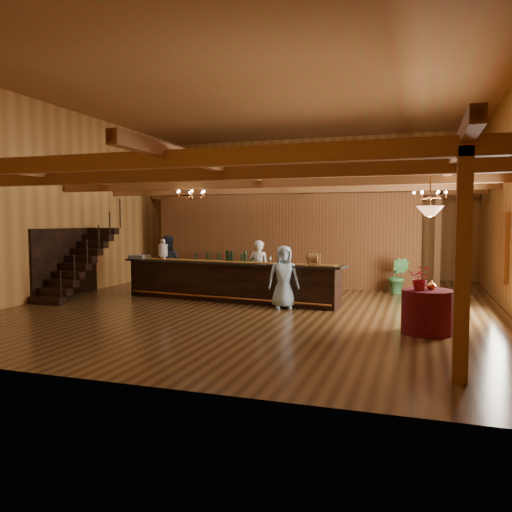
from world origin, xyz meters
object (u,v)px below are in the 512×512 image
(round_table, at_px, (427,312))
(chandelier_left, at_px, (191,194))
(pendant_lamp, at_px, (430,211))
(floor_plant, at_px, (398,276))
(staff_second, at_px, (167,265))
(tasting_bar, at_px, (229,281))
(guest, at_px, (284,277))
(chandelier_right, at_px, (430,195))
(raffle_drum, at_px, (313,258))
(bartender, at_px, (259,269))
(backbar_shelf, at_px, (230,273))
(beverage_dispenser, at_px, (163,249))

(round_table, bearing_deg, chandelier_left, 161.61)
(pendant_lamp, xyz_separation_m, floor_plant, (-0.76, 5.36, -1.85))
(floor_plant, bearing_deg, staff_second, -162.18)
(pendant_lamp, bearing_deg, tasting_bar, 154.01)
(guest, bearing_deg, tasting_bar, 139.59)
(chandelier_left, bearing_deg, guest, -3.67)
(chandelier_right, height_order, pendant_lamp, same)
(chandelier_left, xyz_separation_m, pendant_lamp, (6.05, -2.01, -0.54))
(round_table, relative_size, chandelier_right, 1.25)
(raffle_drum, bearing_deg, bartender, 149.71)
(raffle_drum, distance_m, chandelier_right, 3.35)
(tasting_bar, xyz_separation_m, guest, (1.76, -0.68, 0.24))
(chandelier_right, height_order, staff_second, chandelier_right)
(backbar_shelf, xyz_separation_m, floor_plant, (5.58, -0.31, 0.14))
(tasting_bar, relative_size, raffle_drum, 19.40)
(tasting_bar, xyz_separation_m, raffle_drum, (2.45, -0.35, 0.71))
(chandelier_right, distance_m, guest, 4.24)
(round_table, height_order, staff_second, staff_second)
(beverage_dispenser, relative_size, backbar_shelf, 0.21)
(backbar_shelf, xyz_separation_m, round_table, (6.34, -5.68, 0.02))
(tasting_bar, bearing_deg, backbar_shelf, 117.39)
(tasting_bar, xyz_separation_m, bartender, (0.66, 0.69, 0.28))
(tasting_bar, bearing_deg, bartender, 53.35)
(pendant_lamp, bearing_deg, beverage_dispenser, 158.89)
(chandelier_left, bearing_deg, raffle_drum, 2.71)
(bartender, distance_m, staff_second, 2.94)
(chandelier_left, bearing_deg, beverage_dispenser, 147.77)
(tasting_bar, distance_m, backbar_shelf, 3.37)
(round_table, distance_m, staff_second, 8.13)
(chandelier_right, xyz_separation_m, staff_second, (-7.50, 0.06, -1.99))
(round_table, xyz_separation_m, bartender, (-4.51, 3.21, 0.41))
(round_table, xyz_separation_m, chandelier_right, (0.05, 3.15, 2.44))
(raffle_drum, relative_size, pendant_lamp, 0.38)
(raffle_drum, relative_size, chandelier_right, 0.42)
(tasting_bar, distance_m, floor_plant, 5.24)
(raffle_drum, distance_m, pendant_lamp, 3.67)
(chandelier_right, bearing_deg, staff_second, 179.51)
(beverage_dispenser, distance_m, staff_second, 0.61)
(raffle_drum, distance_m, round_table, 3.58)
(backbar_shelf, height_order, guest, guest)
(chandelier_left, xyz_separation_m, guest, (2.64, -0.17, -2.14))
(staff_second, bearing_deg, raffle_drum, 156.21)
(chandelier_left, relative_size, guest, 0.50)
(staff_second, distance_m, guest, 4.26)
(chandelier_left, xyz_separation_m, floor_plant, (5.29, 3.35, -2.39))
(staff_second, bearing_deg, floor_plant, -173.55)
(chandelier_left, bearing_deg, bartender, 37.99)
(chandelier_right, height_order, bartender, chandelier_right)
(raffle_drum, xyz_separation_m, chandelier_right, (2.77, 0.98, 1.61))
(backbar_shelf, distance_m, staff_second, 2.74)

